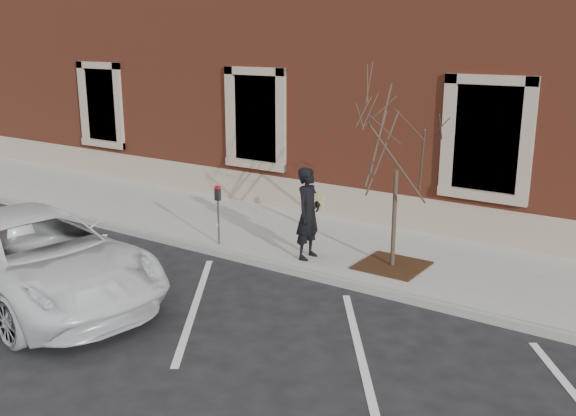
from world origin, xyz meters
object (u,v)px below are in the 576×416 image
Objects in this scene: parking_meter at (218,204)px; sapling at (398,143)px; man at (308,214)px; white_truck at (35,257)px.

sapling is at bearing 31.49° from parking_meter.
sapling is (1.61, 0.51, 1.48)m from man.
parking_meter is at bearing -5.62° from white_truck.
white_truck is (-0.93, -3.76, -0.28)m from parking_meter.
white_truck is at bearing -134.80° from sapling.
man is 0.54× the size of sapling.
white_truck is (-4.58, -4.61, -1.80)m from sapling.
parking_meter is at bearing -166.83° from sapling.
man is 2.07m from parking_meter.
white_truck reaches higher than parking_meter.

